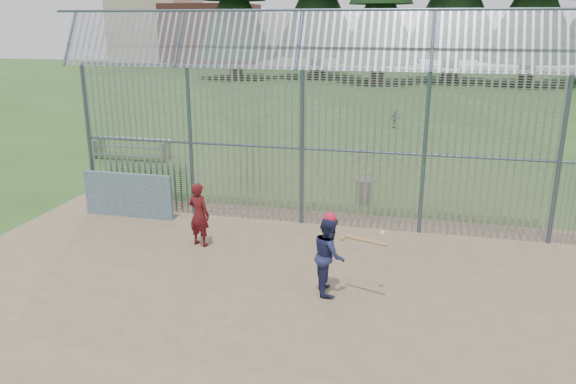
% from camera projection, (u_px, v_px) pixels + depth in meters
% --- Properties ---
extents(ground, '(120.00, 120.00, 0.00)m').
position_uv_depth(ground, '(265.00, 281.00, 11.41)').
color(ground, '#2D511E').
rests_on(ground, ground).
extents(dirt_infield, '(14.00, 10.00, 0.02)m').
position_uv_depth(dirt_infield, '(258.00, 291.00, 10.95)').
color(dirt_infield, '#756047').
rests_on(dirt_infield, ground).
extents(dugout_wall, '(2.50, 0.12, 1.20)m').
position_uv_depth(dugout_wall, '(128.00, 195.00, 14.96)').
color(dugout_wall, '#38566B').
rests_on(dugout_wall, dirt_infield).
extents(batter, '(0.76, 0.87, 1.53)m').
position_uv_depth(batter, '(329.00, 255.00, 10.72)').
color(batter, navy).
rests_on(batter, dirt_infield).
extents(onlooker, '(0.63, 0.51, 1.51)m').
position_uv_depth(onlooker, '(199.00, 214.00, 12.99)').
color(onlooker, maroon).
rests_on(onlooker, dirt_infield).
extents(bg_kid_seated, '(0.56, 0.44, 0.89)m').
position_uv_depth(bg_kid_seated, '(395.00, 119.00, 27.52)').
color(bg_kid_seated, slate).
rests_on(bg_kid_seated, ground).
extents(batting_gear, '(1.23, 0.44, 0.49)m').
position_uv_depth(batting_gear, '(339.00, 224.00, 10.45)').
color(batting_gear, red).
rests_on(batting_gear, ground).
extents(trash_can, '(0.56, 0.56, 0.82)m').
position_uv_depth(trash_can, '(365.00, 191.00, 16.12)').
color(trash_can, gray).
rests_on(trash_can, ground).
extents(bleacher, '(3.00, 0.95, 0.72)m').
position_uv_depth(bleacher, '(132.00, 148.00, 21.50)').
color(bleacher, gray).
rests_on(bleacher, ground).
extents(backstop_fence, '(20.09, 0.81, 5.30)m').
position_uv_depth(backstop_fence, '(375.00, 138.00, 13.52)').
color(backstop_fence, '#47566B').
rests_on(backstop_fence, ground).
extents(distant_buildings, '(26.50, 10.50, 8.00)m').
position_uv_depth(distant_buildings, '(207.00, 34.00, 68.07)').
color(distant_buildings, brown).
rests_on(distant_buildings, ground).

